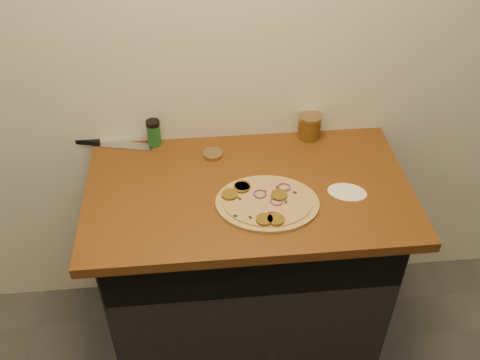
{
  "coord_description": "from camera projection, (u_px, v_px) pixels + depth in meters",
  "views": [
    {
      "loc": [
        -0.17,
        -0.07,
        2.18
      ],
      "look_at": [
        -0.03,
        1.4,
        0.95
      ],
      "focal_mm": 40.0,
      "sensor_mm": 36.0,
      "label": 1
    }
  ],
  "objects": [
    {
      "name": "mason_jar_lid",
      "position": [
        213.0,
        154.0,
        2.11
      ],
      "size": [
        0.11,
        0.11,
        0.02
      ],
      "primitive_type": "cylinder",
      "rotation": [
        0.0,
        0.0,
        -0.43
      ],
      "color": "tan",
      "rests_on": "countertop"
    },
    {
      "name": "chefs_knife",
      "position": [
        102.0,
        143.0,
        2.17
      ],
      "size": [
        0.36,
        0.11,
        0.02
      ],
      "color": "#B7BAC1",
      "rests_on": "countertop"
    },
    {
      "name": "pizza",
      "position": [
        266.0,
        202.0,
        1.89
      ],
      "size": [
        0.4,
        0.4,
        0.02
      ],
      "color": "tan",
      "rests_on": "countertop"
    },
    {
      "name": "flour_spill",
      "position": [
        347.0,
        192.0,
        1.95
      ],
      "size": [
        0.18,
        0.18,
        0.0
      ],
      "primitive_type": "cylinder",
      "rotation": [
        0.0,
        0.0,
        -0.33
      ],
      "color": "white",
      "rests_on": "countertop"
    },
    {
      "name": "cabinet",
      "position": [
        246.0,
        265.0,
        2.3
      ],
      "size": [
        1.1,
        0.6,
        0.86
      ],
      "primitive_type": "cube",
      "color": "black",
      "rests_on": "ground"
    },
    {
      "name": "salsa_jar",
      "position": [
        309.0,
        126.0,
        2.18
      ],
      "size": [
        0.09,
        0.09,
        0.1
      ],
      "color": "#A21310",
      "rests_on": "countertop"
    },
    {
      "name": "countertop",
      "position": [
        248.0,
        190.0,
        1.98
      ],
      "size": [
        1.2,
        0.7,
        0.04
      ],
      "primitive_type": "cube",
      "color": "brown",
      "rests_on": "cabinet"
    },
    {
      "name": "spice_shaker",
      "position": [
        154.0,
        133.0,
        2.14
      ],
      "size": [
        0.06,
        0.06,
        0.11
      ],
      "color": "#1D5D28",
      "rests_on": "countertop"
    }
  ]
}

